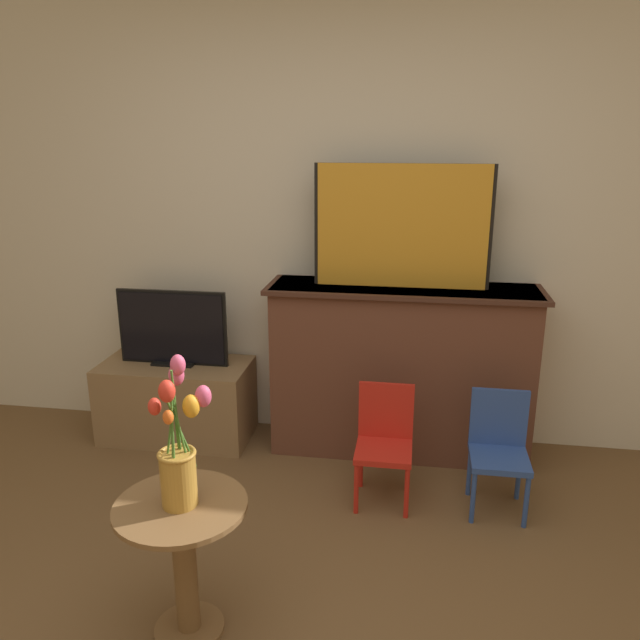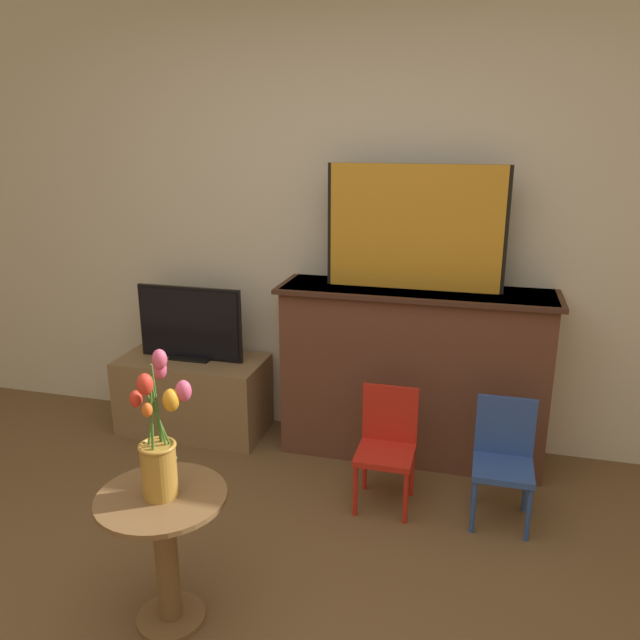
{
  "view_description": "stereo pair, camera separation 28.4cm",
  "coord_description": "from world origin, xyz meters",
  "px_view_note": "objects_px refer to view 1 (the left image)",
  "views": [
    {
      "loc": [
        0.41,
        -1.46,
        1.8
      ],
      "look_at": [
        -0.02,
        1.23,
        0.98
      ],
      "focal_mm": 35.0,
      "sensor_mm": 36.0,
      "label": 1
    },
    {
      "loc": [
        0.68,
        -1.4,
        1.8
      ],
      "look_at": [
        -0.02,
        1.23,
        0.98
      ],
      "focal_mm": 35.0,
      "sensor_mm": 36.0,
      "label": 2
    }
  ],
  "objects_px": {
    "chair_red": "(385,438)",
    "chair_blue": "(499,445)",
    "painting": "(402,227)",
    "tv_monitor": "(172,329)",
    "vase_tulips": "(179,452)"
  },
  "relations": [
    {
      "from": "tv_monitor",
      "to": "chair_blue",
      "type": "distance_m",
      "value": 1.94
    },
    {
      "from": "painting",
      "to": "tv_monitor",
      "type": "distance_m",
      "value": 1.46
    },
    {
      "from": "vase_tulips",
      "to": "chair_blue",
      "type": "bearing_deg",
      "value": 40.18
    },
    {
      "from": "painting",
      "to": "chair_red",
      "type": "distance_m",
      "value": 1.12
    },
    {
      "from": "painting",
      "to": "chair_blue",
      "type": "relative_size",
      "value": 1.6
    },
    {
      "from": "tv_monitor",
      "to": "chair_red",
      "type": "bearing_deg",
      "value": -20.46
    },
    {
      "from": "painting",
      "to": "chair_blue",
      "type": "bearing_deg",
      "value": -44.83
    },
    {
      "from": "chair_red",
      "to": "chair_blue",
      "type": "xyz_separation_m",
      "value": [
        0.56,
        0.01,
        0.0
      ]
    },
    {
      "from": "tv_monitor",
      "to": "chair_blue",
      "type": "height_order",
      "value": "tv_monitor"
    },
    {
      "from": "chair_red",
      "to": "chair_blue",
      "type": "relative_size",
      "value": 1.0
    },
    {
      "from": "painting",
      "to": "chair_blue",
      "type": "xyz_separation_m",
      "value": [
        0.52,
        -0.52,
        -0.99
      ]
    },
    {
      "from": "chair_blue",
      "to": "painting",
      "type": "bearing_deg",
      "value": 135.17
    },
    {
      "from": "painting",
      "to": "chair_red",
      "type": "height_order",
      "value": "painting"
    },
    {
      "from": "tv_monitor",
      "to": "chair_red",
      "type": "xyz_separation_m",
      "value": [
        1.29,
        -0.48,
        -0.36
      ]
    },
    {
      "from": "chair_red",
      "to": "vase_tulips",
      "type": "distance_m",
      "value": 1.28
    }
  ]
}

